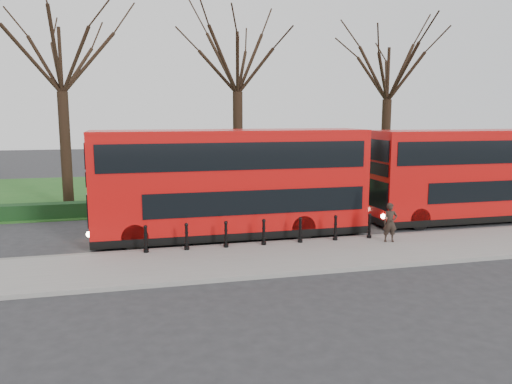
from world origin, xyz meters
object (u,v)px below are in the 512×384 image
object	(u,v)px
bus_rear	(480,176)
bus_lead	(231,184)
bollard_row	(264,232)
pedestrian	(390,222)

from	to	relation	value
bus_rear	bus_lead	bearing A→B (deg)	-178.18
bus_lead	bus_rear	bearing A→B (deg)	1.82
bollard_row	pedestrian	size ratio (longest dim) A/B	5.84
bus_lead	bus_rear	world-z (taller)	bus_lead
bus_lead	bus_rear	size ratio (longest dim) A/B	1.03
pedestrian	bollard_row	bearing A→B (deg)	-177.57
pedestrian	bus_rear	bearing A→B (deg)	37.17
bus_lead	bollard_row	bearing A→B (deg)	-67.24
bus_rear	pedestrian	size ratio (longest dim) A/B	7.11
bollard_row	pedestrian	world-z (taller)	pedestrian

